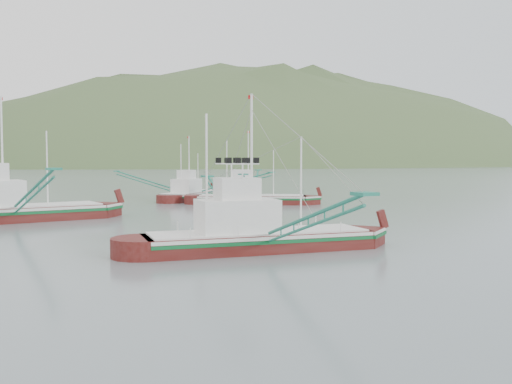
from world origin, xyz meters
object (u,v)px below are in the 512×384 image
bg_boat_left (7,202)px  bg_boat_right (251,187)px  main_boat (256,223)px  bg_boat_far (190,185)px

bg_boat_left → bg_boat_right: bg_boat_left is taller
main_boat → bg_boat_left: 26.14m
bg_boat_right → bg_boat_left: bearing=-133.1°
bg_boat_right → bg_boat_far: bearing=140.7°
bg_boat_far → bg_boat_right: bearing=-115.3°
main_boat → bg_boat_left: bearing=124.7°
bg_boat_left → main_boat: bearing=-70.3°
main_boat → bg_boat_left: bg_boat_left is taller
bg_boat_left → bg_boat_right: (27.16, 7.31, 0.30)m
bg_boat_left → bg_boat_right: bearing=8.9°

